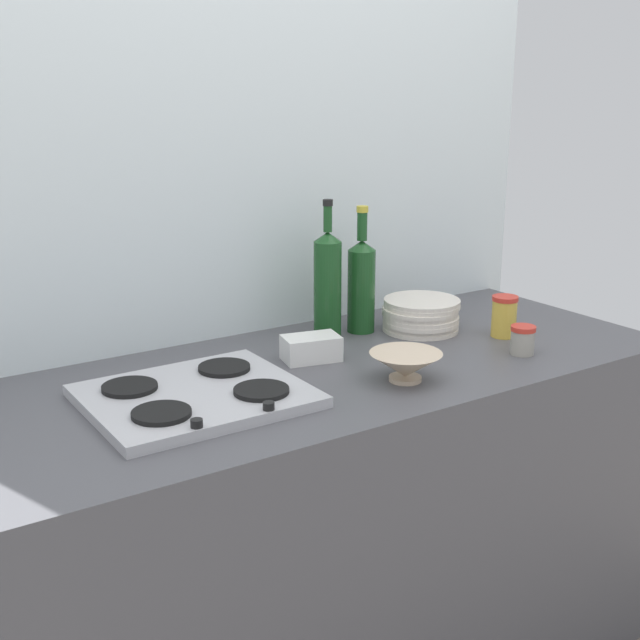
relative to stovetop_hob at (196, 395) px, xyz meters
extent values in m
cube|color=#4C4C51|center=(0.34, 0.03, -0.46)|extent=(1.80, 0.70, 0.90)
cube|color=silver|center=(0.34, 0.41, 0.26)|extent=(1.90, 0.06, 2.34)
cube|color=#B2B2B7|center=(0.00, 0.00, 0.00)|extent=(0.45, 0.38, 0.02)
cylinder|color=black|center=(-0.11, -0.09, 0.01)|extent=(0.12, 0.12, 0.01)
cylinder|color=black|center=(0.11, -0.09, 0.01)|extent=(0.12, 0.12, 0.01)
cylinder|color=black|center=(-0.11, 0.09, 0.01)|extent=(0.12, 0.12, 0.01)
cylinder|color=black|center=(0.11, 0.09, 0.01)|extent=(0.12, 0.12, 0.01)
cylinder|color=black|center=(-0.08, -0.17, 0.02)|extent=(0.02, 0.02, 0.02)
cylinder|color=black|center=(0.08, -0.17, 0.02)|extent=(0.02, 0.02, 0.02)
cylinder|color=silver|center=(0.74, 0.14, -0.01)|extent=(0.21, 0.21, 0.01)
cylinder|color=silver|center=(0.74, 0.14, 0.00)|extent=(0.21, 0.21, 0.01)
cylinder|color=silver|center=(0.74, 0.14, 0.01)|extent=(0.21, 0.21, 0.01)
cylinder|color=silver|center=(0.74, 0.14, 0.02)|extent=(0.21, 0.21, 0.01)
cylinder|color=silver|center=(0.74, 0.14, 0.03)|extent=(0.21, 0.21, 0.01)
cylinder|color=silver|center=(0.74, 0.14, 0.05)|extent=(0.21, 0.21, 0.01)
cylinder|color=silver|center=(0.74, 0.14, 0.06)|extent=(0.21, 0.21, 0.01)
cylinder|color=silver|center=(0.74, 0.14, 0.07)|extent=(0.21, 0.21, 0.01)
cylinder|color=#19471E|center=(0.60, 0.22, 0.10)|extent=(0.07, 0.07, 0.22)
cone|color=#19471E|center=(0.60, 0.22, 0.22)|extent=(0.07, 0.07, 0.03)
cylinder|color=#19471E|center=(0.60, 0.22, 0.27)|extent=(0.03, 0.03, 0.08)
cylinder|color=gold|center=(0.60, 0.22, 0.32)|extent=(0.03, 0.03, 0.02)
cylinder|color=#19471E|center=(0.49, 0.22, 0.12)|extent=(0.07, 0.07, 0.26)
cone|color=#19471E|center=(0.49, 0.22, 0.26)|extent=(0.07, 0.07, 0.03)
cylinder|color=#19471E|center=(0.49, 0.22, 0.30)|extent=(0.02, 0.02, 0.07)
cylinder|color=black|center=(0.49, 0.22, 0.35)|extent=(0.03, 0.03, 0.02)
cylinder|color=beige|center=(0.45, -0.15, -0.01)|extent=(0.08, 0.08, 0.01)
cone|color=beige|center=(0.45, -0.15, 0.02)|extent=(0.17, 0.17, 0.06)
cube|color=white|center=(0.35, 0.09, 0.02)|extent=(0.15, 0.11, 0.06)
cylinder|color=gold|center=(0.89, -0.02, 0.04)|extent=(0.07, 0.07, 0.10)
cylinder|color=red|center=(0.89, -0.02, 0.09)|extent=(0.07, 0.07, 0.01)
cylinder|color=#9E998C|center=(0.82, -0.16, 0.02)|extent=(0.06, 0.06, 0.06)
cylinder|color=red|center=(0.82, -0.16, 0.05)|extent=(0.06, 0.06, 0.01)
camera|label=1|loc=(-0.67, -1.50, 0.64)|focal=46.04mm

